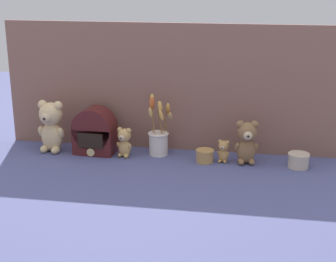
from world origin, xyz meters
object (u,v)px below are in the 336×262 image
decorative_tin_tall (299,161)px  teddy_bear_medium (247,141)px  teddy_bear_tiny (223,151)px  flower_vase (159,138)px  decorative_tin_short (205,156)px  teddy_bear_small (124,142)px  vintage_radio (95,133)px  teddy_bear_large (51,125)px

decorative_tin_tall → teddy_bear_medium: bearing=175.0°
teddy_bear_tiny → flower_vase: 0.33m
teddy_bear_medium → decorative_tin_short: teddy_bear_medium is taller
teddy_bear_small → decorative_tin_short: teddy_bear_small is taller
flower_vase → vintage_radio: bearing=-175.0°
teddy_bear_large → teddy_bear_tiny: teddy_bear_large is taller
decorative_tin_tall → teddy_bear_tiny: bearing=177.1°
teddy_bear_large → decorative_tin_short: 0.79m
decorative_tin_short → teddy_bear_tiny: bearing=7.9°
teddy_bear_tiny → flower_vase: bearing=171.1°
teddy_bear_small → decorative_tin_short: (0.40, -0.01, -0.05)m
teddy_bear_medium → flower_vase: (-0.44, 0.05, -0.02)m
teddy_bear_small → teddy_bear_tiny: 0.49m
teddy_bear_small → teddy_bear_tiny: (0.49, 0.01, -0.02)m
teddy_bear_medium → flower_vase: flower_vase is taller
teddy_bear_small → decorative_tin_short: size_ratio=1.73×
vintage_radio → teddy_bear_small: bearing=-10.2°
teddy_bear_small → flower_vase: size_ratio=0.48×
teddy_bear_medium → decorative_tin_short: bearing=-175.4°
teddy_bear_small → vintage_radio: 0.16m
teddy_bear_large → teddy_bear_tiny: bearing=-0.7°
teddy_bear_medium → flower_vase: 0.44m
teddy_bear_large → decorative_tin_short: size_ratio=3.06×
teddy_bear_medium → teddy_bear_small: bearing=-179.2°
teddy_bear_small → vintage_radio: bearing=169.8°
teddy_bear_large → decorative_tin_tall: bearing=-1.3°
decorative_tin_tall → decorative_tin_short: bearing=179.3°
teddy_bear_medium → teddy_bear_small: 0.60m
decorative_tin_tall → decorative_tin_short: (-0.44, 0.01, -0.00)m
teddy_bear_small → decorative_tin_tall: (0.84, -0.01, -0.04)m
teddy_bear_medium → decorative_tin_tall: teddy_bear_medium is taller
vintage_radio → teddy_bear_medium: bearing=-1.5°
teddy_bear_medium → teddy_bear_tiny: teddy_bear_medium is taller
teddy_bear_large → vintage_radio: size_ratio=1.12×
flower_vase → decorative_tin_short: (0.24, -0.06, -0.06)m
teddy_bear_medium → vintage_radio: (-0.76, 0.02, -0.00)m
teddy_bear_large → teddy_bear_medium: size_ratio=1.26×
teddy_bear_large → teddy_bear_small: teddy_bear_large is taller
teddy_bear_tiny → decorative_tin_tall: 0.35m
teddy_bear_large → flower_vase: (0.54, 0.04, -0.05)m
decorative_tin_tall → teddy_bear_large: bearing=178.7°
teddy_bear_large → teddy_bear_tiny: (0.87, -0.01, -0.08)m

